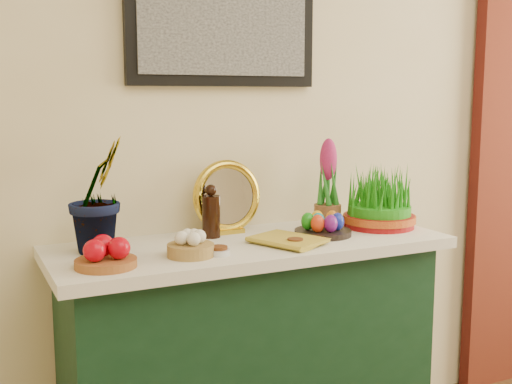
# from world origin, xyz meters

# --- Properties ---
(sideboard) EXTENTS (1.30, 0.45, 0.85)m
(sideboard) POSITION_xyz_m (-0.43, 2.00, 0.42)
(sideboard) COLOR #13341E
(sideboard) RESTS_ON ground
(tablecloth) EXTENTS (1.40, 0.55, 0.04)m
(tablecloth) POSITION_xyz_m (-0.43, 2.00, 0.87)
(tablecloth) COLOR silver
(tablecloth) RESTS_ON sideboard
(hyacinth_green) EXTENTS (0.33, 0.33, 0.50)m
(hyacinth_green) POSITION_xyz_m (-0.94, 2.08, 1.14)
(hyacinth_green) COLOR #257F24
(hyacinth_green) RESTS_ON tablecloth
(apple_bowl) EXTENTS (0.21, 0.21, 0.09)m
(apple_bowl) POSITION_xyz_m (-0.97, 1.87, 0.93)
(apple_bowl) COLOR brown
(apple_bowl) RESTS_ON tablecloth
(garlic_basket) EXTENTS (0.18, 0.18, 0.08)m
(garlic_basket) POSITION_xyz_m (-0.69, 1.88, 0.92)
(garlic_basket) COLOR #A48142
(garlic_basket) RESTS_ON tablecloth
(vinegar_cruet) EXTENTS (0.07, 0.07, 0.19)m
(vinegar_cruet) POSITION_xyz_m (-0.53, 2.11, 0.98)
(vinegar_cruet) COLOR black
(vinegar_cruet) RESTS_ON tablecloth
(mirror) EXTENTS (0.27, 0.08, 0.27)m
(mirror) POSITION_xyz_m (-0.45, 2.16, 1.02)
(mirror) COLOR gold
(mirror) RESTS_ON tablecloth
(book) EXTENTS (0.24, 0.28, 0.03)m
(book) POSITION_xyz_m (-0.42, 1.86, 0.91)
(book) COLOR gold
(book) RESTS_ON tablecloth
(spice_dish_left) EXTENTS (0.07, 0.07, 0.03)m
(spice_dish_left) POSITION_xyz_m (-0.61, 1.86, 0.90)
(spice_dish_left) COLOR silver
(spice_dish_left) RESTS_ON tablecloth
(spice_dish_right) EXTENTS (0.07, 0.07, 0.03)m
(spice_dish_right) POSITION_xyz_m (-0.33, 1.86, 0.90)
(spice_dish_right) COLOR silver
(spice_dish_right) RESTS_ON tablecloth
(egg_plate) EXTENTS (0.27, 0.27, 0.09)m
(egg_plate) POSITION_xyz_m (-0.15, 1.96, 0.92)
(egg_plate) COLOR black
(egg_plate) RESTS_ON tablecloth
(hyacinth_pink) EXTENTS (0.11, 0.11, 0.34)m
(hyacinth_pink) POSITION_xyz_m (-0.05, 2.10, 1.04)
(hyacinth_pink) COLOR brown
(hyacinth_pink) RESTS_ON tablecloth
(wheatgrass_sabzeh) EXTENTS (0.28, 0.28, 0.23)m
(wheatgrass_sabzeh) POSITION_xyz_m (0.12, 2.00, 0.99)
(wheatgrass_sabzeh) COLOR maroon
(wheatgrass_sabzeh) RESTS_ON tablecloth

